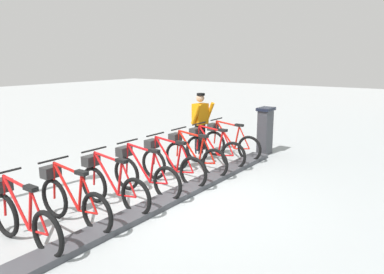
{
  "coord_description": "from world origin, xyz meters",
  "views": [
    {
      "loc": [
        -4.1,
        5.25,
        2.59
      ],
      "look_at": [
        0.5,
        -1.24,
        0.9
      ],
      "focal_mm": 35.04,
      "sensor_mm": 36.0,
      "label": 1
    }
  ],
  "objects_px": {
    "bike_docked_5": "(111,185)",
    "bike_docked_6": "(71,199)",
    "payment_kiosk": "(265,130)",
    "bike_docked_4": "(143,173)",
    "bike_docked_0": "(229,142)",
    "bike_docked_2": "(193,155)",
    "worker_near_rack": "(200,121)",
    "bike_docked_3": "(170,163)",
    "bike_docked_7": "(22,217)",
    "bike_docked_1": "(212,148)"
  },
  "relations": [
    {
      "from": "bike_docked_5",
      "to": "bike_docked_6",
      "type": "xyz_separation_m",
      "value": [
        0.0,
        0.82,
        0.0
      ]
    },
    {
      "from": "payment_kiosk",
      "to": "bike_docked_5",
      "type": "relative_size",
      "value": 0.74
    },
    {
      "from": "bike_docked_4",
      "to": "bike_docked_6",
      "type": "height_order",
      "value": "same"
    },
    {
      "from": "bike_docked_0",
      "to": "bike_docked_2",
      "type": "relative_size",
      "value": 1.0
    },
    {
      "from": "bike_docked_5",
      "to": "worker_near_rack",
      "type": "height_order",
      "value": "worker_near_rack"
    },
    {
      "from": "bike_docked_4",
      "to": "bike_docked_6",
      "type": "bearing_deg",
      "value": 90.0
    },
    {
      "from": "bike_docked_2",
      "to": "bike_docked_3",
      "type": "xyz_separation_m",
      "value": [
        0.0,
        0.82,
        0.0
      ]
    },
    {
      "from": "bike_docked_3",
      "to": "bike_docked_4",
      "type": "xyz_separation_m",
      "value": [
        0.0,
        0.82,
        0.0
      ]
    },
    {
      "from": "bike_docked_7",
      "to": "worker_near_rack",
      "type": "xyz_separation_m",
      "value": [
        0.89,
        -5.73,
        0.48
      ]
    },
    {
      "from": "worker_near_rack",
      "to": "bike_docked_2",
      "type": "bearing_deg",
      "value": 118.64
    },
    {
      "from": "bike_docked_4",
      "to": "bike_docked_5",
      "type": "height_order",
      "value": "same"
    },
    {
      "from": "payment_kiosk",
      "to": "bike_docked_6",
      "type": "relative_size",
      "value": 0.74
    },
    {
      "from": "bike_docked_4",
      "to": "bike_docked_7",
      "type": "xyz_separation_m",
      "value": [
        0.0,
        2.46,
        0.0
      ]
    },
    {
      "from": "bike_docked_3",
      "to": "bike_docked_7",
      "type": "xyz_separation_m",
      "value": [
        0.0,
        3.29,
        0.0
      ]
    },
    {
      "from": "bike_docked_1",
      "to": "bike_docked_7",
      "type": "relative_size",
      "value": 1.0
    },
    {
      "from": "bike_docked_7",
      "to": "bike_docked_2",
      "type": "bearing_deg",
      "value": -90.0
    },
    {
      "from": "payment_kiosk",
      "to": "bike_docked_0",
      "type": "bearing_deg",
      "value": 59.24
    },
    {
      "from": "payment_kiosk",
      "to": "bike_docked_4",
      "type": "distance_m",
      "value": 4.29
    },
    {
      "from": "payment_kiosk",
      "to": "bike_docked_6",
      "type": "xyz_separation_m",
      "value": [
        0.57,
        5.89,
        -0.24
      ]
    },
    {
      "from": "bike_docked_1",
      "to": "bike_docked_4",
      "type": "bearing_deg",
      "value": 90.0
    },
    {
      "from": "bike_docked_1",
      "to": "bike_docked_7",
      "type": "xyz_separation_m",
      "value": [
        0.0,
        4.93,
        0.0
      ]
    },
    {
      "from": "bike_docked_2",
      "to": "bike_docked_4",
      "type": "bearing_deg",
      "value": 90.0
    },
    {
      "from": "payment_kiosk",
      "to": "bike_docked_5",
      "type": "distance_m",
      "value": 5.11
    },
    {
      "from": "bike_docked_3",
      "to": "bike_docked_5",
      "type": "bearing_deg",
      "value": 90.0
    },
    {
      "from": "bike_docked_4",
      "to": "bike_docked_7",
      "type": "distance_m",
      "value": 2.46
    },
    {
      "from": "bike_docked_2",
      "to": "bike_docked_3",
      "type": "bearing_deg",
      "value": 90.0
    },
    {
      "from": "bike_docked_0",
      "to": "bike_docked_5",
      "type": "relative_size",
      "value": 1.0
    },
    {
      "from": "bike_docked_4",
      "to": "bike_docked_5",
      "type": "relative_size",
      "value": 1.0
    },
    {
      "from": "bike_docked_0",
      "to": "bike_docked_1",
      "type": "distance_m",
      "value": 0.82
    },
    {
      "from": "bike_docked_1",
      "to": "worker_near_rack",
      "type": "xyz_separation_m",
      "value": [
        0.89,
        -0.8,
        0.48
      ]
    },
    {
      "from": "bike_docked_1",
      "to": "bike_docked_4",
      "type": "relative_size",
      "value": 1.0
    },
    {
      "from": "payment_kiosk",
      "to": "bike_docked_4",
      "type": "bearing_deg",
      "value": 82.33
    },
    {
      "from": "bike_docked_0",
      "to": "bike_docked_3",
      "type": "relative_size",
      "value": 1.0
    },
    {
      "from": "bike_docked_2",
      "to": "bike_docked_5",
      "type": "bearing_deg",
      "value": 90.0
    },
    {
      "from": "bike_docked_3",
      "to": "bike_docked_4",
      "type": "bearing_deg",
      "value": 90.0
    },
    {
      "from": "bike_docked_6",
      "to": "bike_docked_4",
      "type": "bearing_deg",
      "value": -90.0
    },
    {
      "from": "bike_docked_0",
      "to": "bike_docked_1",
      "type": "bearing_deg",
      "value": 90.0
    },
    {
      "from": "bike_docked_0",
      "to": "bike_docked_2",
      "type": "height_order",
      "value": "same"
    },
    {
      "from": "worker_near_rack",
      "to": "bike_docked_0",
      "type": "bearing_deg",
      "value": -178.78
    },
    {
      "from": "bike_docked_4",
      "to": "worker_near_rack",
      "type": "xyz_separation_m",
      "value": [
        0.89,
        -3.27,
        0.48
      ]
    },
    {
      "from": "payment_kiosk",
      "to": "bike_docked_1",
      "type": "distance_m",
      "value": 1.89
    },
    {
      "from": "bike_docked_5",
      "to": "worker_near_rack",
      "type": "bearing_deg",
      "value": -77.76
    },
    {
      "from": "bike_docked_2",
      "to": "bike_docked_4",
      "type": "relative_size",
      "value": 1.0
    },
    {
      "from": "bike_docked_1",
      "to": "bike_docked_2",
      "type": "relative_size",
      "value": 1.0
    },
    {
      "from": "bike_docked_0",
      "to": "bike_docked_5",
      "type": "height_order",
      "value": "same"
    },
    {
      "from": "bike_docked_4",
      "to": "bike_docked_2",
      "type": "bearing_deg",
      "value": -90.0
    },
    {
      "from": "payment_kiosk",
      "to": "bike_docked_2",
      "type": "height_order",
      "value": "payment_kiosk"
    },
    {
      "from": "bike_docked_3",
      "to": "bike_docked_4",
      "type": "height_order",
      "value": "same"
    },
    {
      "from": "bike_docked_3",
      "to": "bike_docked_7",
      "type": "relative_size",
      "value": 1.0
    },
    {
      "from": "bike_docked_4",
      "to": "bike_docked_5",
      "type": "distance_m",
      "value": 0.82
    }
  ]
}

